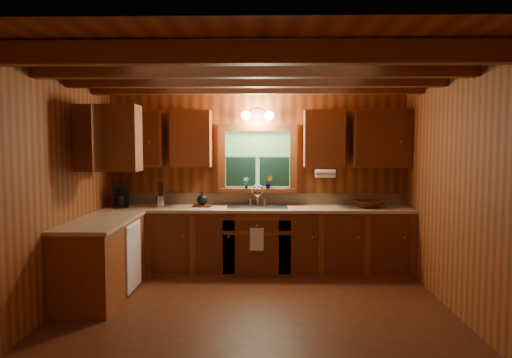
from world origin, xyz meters
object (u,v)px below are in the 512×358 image
object	(u,v)px
sink	(257,210)
coffee_maker	(121,195)
cutting_board	(202,206)
wicker_basket	(369,204)

from	to	relation	value
sink	coffee_maker	world-z (taller)	coffee_maker
sink	coffee_maker	size ratio (longest dim) A/B	2.47
sink	coffee_maker	xyz separation A→B (m)	(-1.87, -0.05, 0.21)
coffee_maker	cutting_board	size ratio (longest dim) A/B	1.31
cutting_board	wicker_basket	world-z (taller)	wicker_basket
wicker_basket	cutting_board	bearing A→B (deg)	178.94
coffee_maker	cutting_board	xyz separation A→B (m)	(1.11, 0.08, -0.15)
sink	coffee_maker	bearing A→B (deg)	-178.53
cutting_board	wicker_basket	size ratio (longest dim) A/B	0.62
cutting_board	sink	bearing A→B (deg)	0.65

